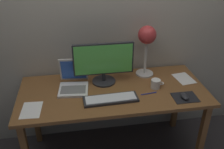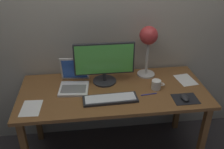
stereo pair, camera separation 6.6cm
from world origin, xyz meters
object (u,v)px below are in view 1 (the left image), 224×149
monitor (103,62)px  pen (149,93)px  coffee_mug (156,84)px  keyboard_main (111,99)px  desk_lamp (147,39)px  laptop (74,80)px  mouse (185,96)px

monitor → pen: (0.35, -0.26, -0.20)m
coffee_mug → monitor: bearing=158.4°
keyboard_main → coffee_mug: 0.43m
monitor → desk_lamp: desk_lamp is taller
monitor → keyboard_main: monitor is taller
keyboard_main → laptop: laptop is taller
keyboard_main → mouse: bearing=-6.7°
keyboard_main → mouse: (0.60, -0.07, 0.01)m
keyboard_main → pen: 0.33m
mouse → pen: bearing=157.6°
monitor → laptop: monitor is taller
keyboard_main → pen: bearing=6.9°
laptop → coffee_mug: (0.70, -0.13, -0.03)m
laptop → pen: size_ratio=2.13×
desk_lamp → mouse: size_ratio=4.97×
laptop → desk_lamp: bearing=10.3°
monitor → coffee_mug: monitor is taller
monitor → mouse: size_ratio=5.48×
laptop → pen: (0.61, -0.21, -0.06)m
laptop → mouse: 0.94m
monitor → laptop: 0.30m
mouse → pen: mouse is taller
monitor → keyboard_main: size_ratio=1.18×
desk_lamp → mouse: bearing=-64.8°
monitor → coffee_mug: size_ratio=4.54×
coffee_mug → pen: (-0.09, -0.08, -0.04)m
desk_lamp → laptop: bearing=-169.7°
monitor → pen: bearing=-36.5°
laptop → mouse: bearing=-20.3°
monitor → coffee_mug: (0.43, -0.17, -0.16)m
monitor → coffee_mug: bearing=-21.6°
desk_lamp → mouse: desk_lamp is taller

